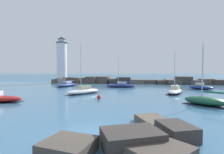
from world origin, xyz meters
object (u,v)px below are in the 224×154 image
at_px(lighthouse, 62,63).
at_px(mooring_buoy_orange_near, 99,97).
at_px(sailboat_moored_1, 121,85).
at_px(sailboat_moored_4, 67,85).
at_px(sailboat_moored_2, 201,87).
at_px(sailboat_moored_5, 175,91).
at_px(sailboat_moored_3, 205,101).
at_px(sailboat_moored_0, 84,91).

bearing_deg(lighthouse, mooring_buoy_orange_near, -56.77).
bearing_deg(sailboat_moored_1, sailboat_moored_4, -179.48).
relative_size(sailboat_moored_2, sailboat_moored_5, 1.22).
bearing_deg(sailboat_moored_3, lighthouse, 135.79).
relative_size(sailboat_moored_0, sailboat_moored_4, 1.24).
bearing_deg(sailboat_moored_1, lighthouse, 150.10).
relative_size(sailboat_moored_1, sailboat_moored_4, 1.11).
height_order(sailboat_moored_0, sailboat_moored_1, sailboat_moored_0).
height_order(sailboat_moored_1, sailboat_moored_5, sailboat_moored_1).
bearing_deg(mooring_buoy_orange_near, sailboat_moored_4, 125.52).
distance_m(sailboat_moored_4, sailboat_moored_5, 29.72).
relative_size(sailboat_moored_2, sailboat_moored_4, 1.30).
distance_m(sailboat_moored_0, sailboat_moored_1, 15.56).
bearing_deg(sailboat_moored_0, sailboat_moored_2, 25.84).
distance_m(lighthouse, sailboat_moored_1, 27.64).
height_order(lighthouse, sailboat_moored_1, lighthouse).
bearing_deg(sailboat_moored_2, sailboat_moored_5, -130.53).
bearing_deg(sailboat_moored_0, mooring_buoy_orange_near, -51.30).
distance_m(sailboat_moored_0, mooring_buoy_orange_near, 7.03).
xyz_separation_m(sailboat_moored_3, sailboat_moored_5, (-1.66, 11.45, -0.03)).
bearing_deg(mooring_buoy_orange_near, sailboat_moored_3, -9.97).
xyz_separation_m(lighthouse, sailboat_moored_0, (17.41, -27.79, -6.90)).
distance_m(sailboat_moored_2, sailboat_moored_5, 12.00).
relative_size(sailboat_moored_0, sailboat_moored_3, 1.18).
relative_size(lighthouse, sailboat_moored_5, 2.04).
relative_size(sailboat_moored_3, sailboat_moored_4, 1.06).
xyz_separation_m(lighthouse, sailboat_moored_2, (43.08, -15.36, -6.89)).
bearing_deg(mooring_buoy_orange_near, sailboat_moored_0, 128.70).
distance_m(sailboat_moored_3, mooring_buoy_orange_near, 15.37).
bearing_deg(sailboat_moored_0, sailboat_moored_1, 68.17).
xyz_separation_m(sailboat_moored_1, mooring_buoy_orange_near, (-1.40, -19.93, -0.24)).
relative_size(sailboat_moored_3, sailboat_moored_5, 1.00).
bearing_deg(sailboat_moored_5, sailboat_moored_0, -169.52).
bearing_deg(sailboat_moored_0, sailboat_moored_4, 124.23).
bearing_deg(sailboat_moored_4, sailboat_moored_2, -3.04).
bearing_deg(sailboat_moored_1, sailboat_moored_2, -5.79).
xyz_separation_m(lighthouse, sailboat_moored_1, (23.19, -13.34, -6.95)).
bearing_deg(sailboat_moored_5, mooring_buoy_orange_near, -146.91).
height_order(sailboat_moored_1, mooring_buoy_orange_near, sailboat_moored_1).
height_order(sailboat_moored_3, sailboat_moored_4, sailboat_moored_3).
xyz_separation_m(sailboat_moored_1, sailboat_moored_5, (12.08, -11.14, 0.01)).
distance_m(sailboat_moored_4, mooring_buoy_orange_near, 24.31).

